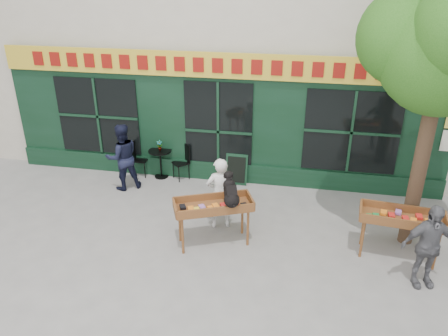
% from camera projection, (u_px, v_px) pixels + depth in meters
% --- Properties ---
extents(ground, '(80.00, 80.00, 0.00)m').
position_uv_depth(ground, '(197.00, 227.00, 9.41)').
color(ground, slate).
rests_on(ground, ground).
extents(book_cart_center, '(1.62, 1.16, 0.99)m').
position_uv_depth(book_cart_center, '(213.00, 208.00, 8.52)').
color(book_cart_center, brown).
rests_on(book_cart_center, ground).
extents(dog, '(0.55, 0.69, 0.60)m').
position_uv_depth(dog, '(231.00, 189.00, 8.22)').
color(dog, black).
rests_on(dog, book_cart_center).
extents(woman, '(0.68, 0.58, 1.59)m').
position_uv_depth(woman, '(220.00, 193.00, 9.11)').
color(woman, silver).
rests_on(woman, ground).
extents(book_cart_right, '(1.56, 0.79, 0.99)m').
position_uv_depth(book_cart_right, '(402.00, 220.00, 8.12)').
color(book_cart_right, brown).
rests_on(book_cart_right, ground).
extents(man_right, '(0.99, 0.59, 1.58)m').
position_uv_depth(man_right, '(428.00, 246.00, 7.41)').
color(man_right, '#535358').
rests_on(man_right, ground).
extents(bistro_table, '(0.60, 0.60, 0.76)m').
position_uv_depth(bistro_table, '(160.00, 158.00, 11.40)').
color(bistro_table, black).
rests_on(bistro_table, ground).
extents(bistro_chair_left, '(0.37, 0.36, 0.95)m').
position_uv_depth(bistro_chair_left, '(137.00, 156.00, 11.50)').
color(bistro_chair_left, black).
rests_on(bistro_chair_left, ground).
extents(bistro_chair_right, '(0.51, 0.51, 0.95)m').
position_uv_depth(bistro_chair_right, '(184.00, 158.00, 11.34)').
color(bistro_chair_right, black).
rests_on(bistro_chair_right, ground).
extents(potted_plant, '(0.17, 0.13, 0.28)m').
position_uv_depth(potted_plant, '(159.00, 145.00, 11.25)').
color(potted_plant, gray).
rests_on(potted_plant, bistro_table).
extents(man_left, '(1.04, 1.00, 1.69)m').
position_uv_depth(man_left, '(122.00, 157.00, 10.71)').
color(man_left, black).
rests_on(man_left, ground).
extents(chalkboard, '(0.57, 0.21, 0.79)m').
position_uv_depth(chalkboard, '(236.00, 169.00, 11.10)').
color(chalkboard, black).
rests_on(chalkboard, ground).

